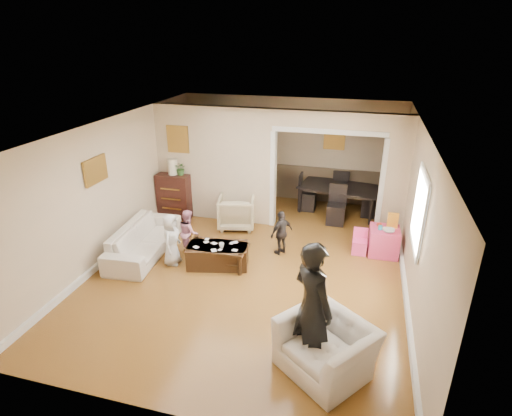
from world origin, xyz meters
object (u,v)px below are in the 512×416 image
(dresser, at_px, (175,196))
(child_kneel_b, at_px, (189,232))
(coffee_cup, at_px, (221,245))
(dining_table, at_px, (338,200))
(armchair_back, at_px, (237,212))
(child_kneel_a, at_px, (171,240))
(adult_person, at_px, (312,306))
(child_toddler, at_px, (282,233))
(armchair_front, at_px, (326,347))
(sofa, at_px, (144,240))
(cyan_cup, at_px, (380,228))
(table_lamp, at_px, (173,167))
(coffee_table, at_px, (218,255))
(play_table, at_px, (384,241))

(dresser, xyz_separation_m, child_kneel_b, (1.02, -1.56, -0.07))
(coffee_cup, relative_size, dining_table, 0.05)
(armchair_back, relative_size, child_kneel_a, 0.80)
(adult_person, xyz_separation_m, child_toddler, (-0.96, 2.78, -0.45))
(dining_table, bearing_deg, armchair_front, -77.39)
(armchair_front, xyz_separation_m, child_kneel_b, (-2.92, 2.39, 0.11))
(coffee_cup, relative_size, adult_person, 0.05)
(sofa, height_order, coffee_cup, sofa)
(coffee_cup, height_order, child_toddler, child_toddler)
(cyan_cup, bearing_deg, table_lamp, 172.00)
(coffee_table, bearing_deg, adult_person, -45.26)
(coffee_cup, relative_size, child_kneel_a, 0.10)
(coffee_table, distance_m, dining_table, 3.66)
(armchair_front, xyz_separation_m, child_toddler, (-1.17, 2.84, 0.10))
(armchair_front, height_order, coffee_cup, armchair_front)
(sofa, bearing_deg, child_toddler, -79.53)
(child_kneel_a, bearing_deg, sofa, 69.67)
(sofa, height_order, dining_table, dining_table)
(dresser, relative_size, child_kneel_b, 1.14)
(cyan_cup, height_order, adult_person, adult_person)
(sofa, height_order, play_table, sofa)
(coffee_table, distance_m, child_kneel_b, 0.80)
(play_table, relative_size, cyan_cup, 7.01)
(dresser, distance_m, table_lamp, 0.70)
(cyan_cup, xyz_separation_m, dining_table, (-0.93, 1.88, -0.25))
(dining_table, xyz_separation_m, adult_person, (0.05, -5.12, 0.57))
(play_table, bearing_deg, armchair_back, 172.35)
(armchair_front, distance_m, dining_table, 5.18)
(coffee_table, xyz_separation_m, dining_table, (1.96, 3.09, 0.12))
(table_lamp, height_order, child_kneel_b, table_lamp)
(sofa, distance_m, cyan_cup, 4.60)
(dining_table, bearing_deg, play_table, -50.87)
(armchair_front, relative_size, adult_person, 0.60)
(armchair_front, bearing_deg, adult_person, -158.15)
(child_kneel_b, bearing_deg, armchair_back, -54.85)
(armchair_back, relative_size, dining_table, 0.43)
(coffee_table, xyz_separation_m, child_kneel_a, (-0.85, -0.15, 0.29))
(coffee_table, distance_m, cyan_cup, 3.16)
(coffee_table, bearing_deg, cyan_cup, 22.75)
(cyan_cup, bearing_deg, child_kneel_a, -159.99)
(sofa, bearing_deg, child_kneel_a, -111.08)
(play_table, distance_m, adult_person, 3.49)
(dining_table, height_order, child_kneel_a, child_kneel_a)
(dresser, height_order, coffee_table, dresser)
(coffee_table, relative_size, coffee_cup, 11.46)
(armchair_back, bearing_deg, coffee_table, 82.93)
(adult_person, bearing_deg, coffee_cup, -2.83)
(armchair_front, distance_m, play_table, 3.44)
(coffee_cup, bearing_deg, child_kneel_b, 156.37)
(child_kneel_b, bearing_deg, child_kneel_a, 127.98)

